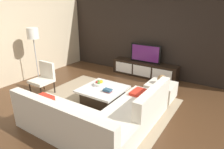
% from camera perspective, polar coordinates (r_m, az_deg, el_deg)
% --- Properties ---
extents(ground_plane, '(14.00, 14.00, 0.00)m').
position_cam_1_polar(ground_plane, '(4.95, -2.35, -8.65)').
color(ground_plane, '#4C301C').
extents(feature_wall_back, '(6.40, 0.12, 2.80)m').
position_cam_1_polar(feature_wall_back, '(6.79, 11.00, 11.43)').
color(feature_wall_back, black).
rests_on(feature_wall_back, ground).
extents(side_wall_left, '(0.12, 5.20, 2.80)m').
position_cam_1_polar(side_wall_left, '(6.91, -24.09, 10.22)').
color(side_wall_left, beige).
rests_on(side_wall_left, ground).
extents(area_rug, '(3.41, 2.59, 0.01)m').
position_cam_1_polar(area_rug, '(5.00, -3.30, -8.29)').
color(area_rug, tan).
rests_on(area_rug, ground).
extents(media_console, '(2.24, 0.45, 0.50)m').
position_cam_1_polar(media_console, '(6.78, 9.38, 1.51)').
color(media_console, black).
rests_on(media_console, ground).
extents(television, '(1.05, 0.06, 0.61)m').
position_cam_1_polar(television, '(6.63, 9.65, 6.07)').
color(television, black).
rests_on(television, media_console).
extents(sectional_couch, '(2.38, 2.34, 0.80)m').
position_cam_1_polar(sectional_couch, '(3.94, -3.72, -12.15)').
color(sectional_couch, silver).
rests_on(sectional_couch, ground).
extents(coffee_table, '(1.04, 1.04, 0.38)m').
position_cam_1_polar(coffee_table, '(4.98, -2.66, -5.85)').
color(coffee_table, black).
rests_on(coffee_table, ground).
extents(accent_chair_near, '(0.54, 0.53, 0.87)m').
position_cam_1_polar(accent_chair_near, '(5.69, -19.12, -0.48)').
color(accent_chair_near, black).
rests_on(accent_chair_near, ground).
extents(floor_lamp, '(0.34, 0.34, 1.71)m').
position_cam_1_polar(floor_lamp, '(6.28, -21.92, 10.16)').
color(floor_lamp, '#A5A5AA').
rests_on(floor_lamp, ground).
extents(ottoman, '(0.70, 0.70, 0.40)m').
position_cam_1_polar(ottoman, '(5.36, 13.96, -4.51)').
color(ottoman, silver).
rests_on(ottoman, ground).
extents(fruit_bowl, '(0.28, 0.28, 0.13)m').
position_cam_1_polar(fruit_bowl, '(5.06, -3.69, -2.57)').
color(fruit_bowl, silver).
rests_on(fruit_bowl, coffee_table).
extents(decorative_ball, '(0.23, 0.23, 0.23)m').
position_cam_1_polar(decorative_ball, '(5.24, 14.24, -1.35)').
color(decorative_ball, '#997247').
rests_on(decorative_ball, ottoman).
extents(book_stack, '(0.20, 0.14, 0.07)m').
position_cam_1_polar(book_stack, '(4.68, -1.31, -4.65)').
color(book_stack, maroon).
rests_on(book_stack, coffee_table).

